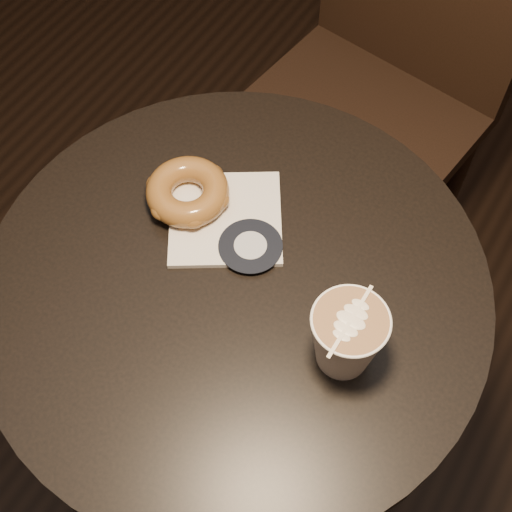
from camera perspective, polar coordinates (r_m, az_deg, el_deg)
name	(u,v)px	position (r m, az deg, el deg)	size (l,w,h in m)	color
cafe_table	(238,341)	(1.15, -1.43, -6.82)	(0.70, 0.70, 0.75)	black
chair	(389,53)	(1.46, 10.63, 15.67)	(0.49, 0.49, 1.11)	black
pastry_bag	(225,218)	(1.02, -2.46, 3.03)	(0.16, 0.16, 0.01)	silver
doughnut	(188,192)	(1.02, -5.50, 5.15)	(0.12, 0.12, 0.04)	brown
latte_cup	(346,339)	(0.88, 7.24, -6.59)	(0.10, 0.10, 0.11)	white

